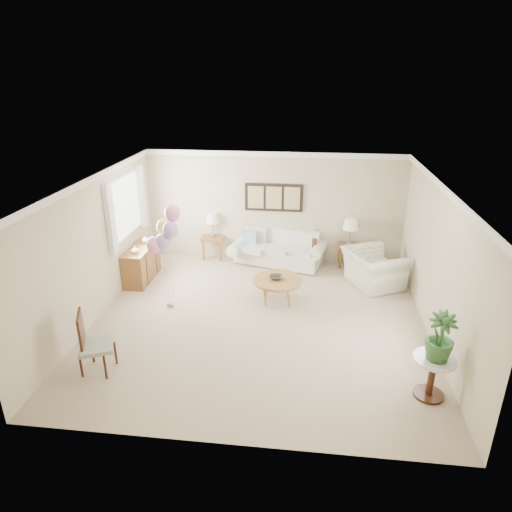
# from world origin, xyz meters

# --- Properties ---
(ground_plane) EXTENTS (6.00, 6.00, 0.00)m
(ground_plane) POSITION_xyz_m (0.00, 0.00, 0.00)
(ground_plane) COLOR tan
(room_shell) EXTENTS (6.04, 6.04, 2.60)m
(room_shell) POSITION_xyz_m (-0.11, 0.09, 1.63)
(room_shell) COLOR #BEB097
(room_shell) RESTS_ON ground
(wall_art_triptych) EXTENTS (1.35, 0.06, 0.65)m
(wall_art_triptych) POSITION_xyz_m (0.00, 2.96, 1.55)
(wall_art_triptych) COLOR black
(wall_art_triptych) RESTS_ON ground
(sofa) EXTENTS (2.38, 1.30, 0.81)m
(sofa) POSITION_xyz_m (0.15, 2.77, 0.32)
(sofa) COLOR white
(sofa) RESTS_ON ground
(end_table_left) EXTENTS (0.53, 0.48, 0.57)m
(end_table_left) POSITION_xyz_m (-1.45, 2.89, 0.48)
(end_table_left) COLOR brown
(end_table_left) RESTS_ON ground
(end_table_right) EXTENTS (0.49, 0.44, 0.53)m
(end_table_right) POSITION_xyz_m (1.78, 2.79, 0.45)
(end_table_right) COLOR brown
(end_table_right) RESTS_ON ground
(lamp_left) EXTENTS (0.31, 0.31, 0.55)m
(lamp_left) POSITION_xyz_m (-1.45, 2.89, 1.00)
(lamp_left) COLOR gray
(lamp_left) RESTS_ON end_table_left
(lamp_right) EXTENTS (0.36, 0.36, 0.64)m
(lamp_right) POSITION_xyz_m (1.78, 2.79, 1.02)
(lamp_right) COLOR gray
(lamp_right) RESTS_ON end_table_right
(coffee_table) EXTENTS (0.97, 0.97, 0.49)m
(coffee_table) POSITION_xyz_m (0.27, 0.81, 0.45)
(coffee_table) COLOR olive
(coffee_table) RESTS_ON ground
(decor_bowl) EXTENTS (0.30, 0.30, 0.07)m
(decor_bowl) POSITION_xyz_m (0.24, 0.82, 0.52)
(decor_bowl) COLOR #2A241F
(decor_bowl) RESTS_ON coffee_table
(armchair) EXTENTS (1.41, 1.48, 0.76)m
(armchair) POSITION_xyz_m (2.23, 1.82, 0.38)
(armchair) COLOR white
(armchair) RESTS_ON ground
(side_table) EXTENTS (0.58, 0.58, 0.63)m
(side_table) POSITION_xyz_m (2.63, -1.76, 0.48)
(side_table) COLOR silver
(side_table) RESTS_ON ground
(potted_plant) EXTENTS (0.44, 0.44, 0.70)m
(potted_plant) POSITION_xyz_m (2.64, -1.77, 0.99)
(potted_plant) COLOR #2C5025
(potted_plant) RESTS_ON side_table
(accent_chair) EXTENTS (0.62, 0.62, 0.97)m
(accent_chair) POSITION_xyz_m (-2.35, -1.75, 0.51)
(accent_chair) COLOR gray
(accent_chair) RESTS_ON ground
(credenza) EXTENTS (0.46, 1.20, 0.74)m
(credenza) POSITION_xyz_m (-2.76, 1.50, 0.37)
(credenza) COLOR brown
(credenza) RESTS_ON ground
(vase_white) EXTENTS (0.20, 0.20, 0.17)m
(vase_white) POSITION_xyz_m (-2.74, 1.19, 0.82)
(vase_white) COLOR silver
(vase_white) RESTS_ON credenza
(vase_sage) EXTENTS (0.21, 0.21, 0.17)m
(vase_sage) POSITION_xyz_m (-2.74, 1.81, 0.83)
(vase_sage) COLOR #AFBAA1
(vase_sage) RESTS_ON credenza
(balloon_cluster) EXTENTS (0.62, 0.54, 2.06)m
(balloon_cluster) POSITION_xyz_m (-1.78, 0.36, 1.55)
(balloon_cluster) COLOR gray
(balloon_cluster) RESTS_ON ground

